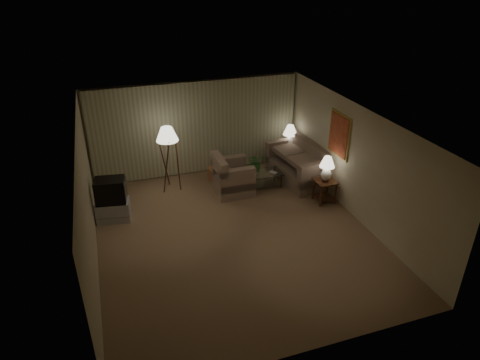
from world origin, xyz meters
name	(u,v)px	position (x,y,z in m)	size (l,w,h in m)	color
ground	(234,234)	(0.00, 0.00, 0.00)	(7.00, 7.00, 0.00)	#88624B
room_shell	(216,139)	(0.02, 1.51, 1.75)	(6.04, 7.02, 2.72)	#C0B693
sofa	(297,165)	(2.50, 2.03, 0.44)	(2.18, 1.41, 0.87)	gray
armchair	(233,178)	(0.58, 1.92, 0.42)	(1.01, 0.96, 0.84)	gray
side_table_near	(325,187)	(2.65, 0.68, 0.41)	(0.52, 0.52, 0.60)	#3D2110
side_table_far	(289,154)	(2.65, 2.90, 0.40)	(0.49, 0.42, 0.60)	#3D2110
table_lamp_near	(327,167)	(2.65, 0.68, 0.99)	(0.38, 0.38, 0.66)	white
table_lamp_far	(290,135)	(2.65, 2.90, 1.02)	(0.41, 0.41, 0.71)	white
coffee_table	(261,178)	(1.39, 1.93, 0.28)	(1.14, 0.62, 0.41)	silver
tv_cabinet	(114,210)	(-2.55, 1.51, 0.25)	(0.84, 0.60, 0.50)	#A9A9AC
crt_tv	(110,191)	(-2.55, 1.51, 0.79)	(0.75, 0.59, 0.58)	black
floor_lamp	(169,158)	(-0.97, 2.60, 0.93)	(0.58, 0.58, 1.78)	#3D2110
ottoman	(218,173)	(0.39, 2.76, 0.18)	(0.53, 0.53, 0.36)	#AE5D3A
vase	(256,171)	(1.24, 1.93, 0.49)	(0.15, 0.15, 0.16)	silver
flowers	(256,160)	(1.24, 1.93, 0.82)	(0.45, 0.39, 0.50)	#3A7735
book	(271,173)	(1.64, 1.83, 0.42)	(0.15, 0.21, 0.02)	olive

